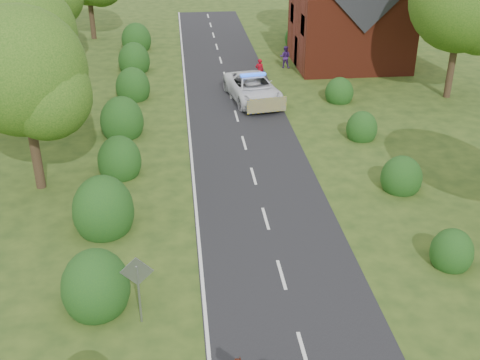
{
  "coord_description": "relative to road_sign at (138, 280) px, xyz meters",
  "views": [
    {
      "loc": [
        -3.45,
        -13.65,
        13.19
      ],
      "look_at": [
        -0.96,
        9.2,
        1.3
      ],
      "focal_mm": 45.0,
      "sensor_mm": 36.0,
      "label": 1
    }
  ],
  "objects": [
    {
      "name": "hedgerow_right",
      "position": [
        11.6,
        9.21,
        -1.1
      ],
      "size": [
        2.1,
        45.78,
        2.1
      ],
      "color": "#1A471B",
      "rests_on": "ground"
    },
    {
      "name": "ground",
      "position": [
        5.0,
        -2.0,
        -1.65
      ],
      "size": [
        120.0,
        120.0,
        0.0
      ],
      "primitive_type": "plane",
      "color": "#294117"
    },
    {
      "name": "tree_right_b",
      "position": [
        19.29,
        19.84,
        4.28
      ],
      "size": [
        6.56,
        6.4,
        9.4
      ],
      "color": "#332316",
      "rests_on": "ground"
    },
    {
      "name": "house",
      "position": [
        14.49,
        28.0,
        2.13
      ],
      "size": [
        8.0,
        7.4,
        9.17
      ],
      "color": "maroon",
      "rests_on": "ground"
    },
    {
      "name": "tree_left_b",
      "position": [
        -6.25,
        17.86,
        3.39
      ],
      "size": [
        5.74,
        5.6,
        8.07
      ],
      "color": "#332316",
      "rests_on": "ground"
    },
    {
      "name": "tree_left_a",
      "position": [
        -4.75,
        9.86,
        3.69
      ],
      "size": [
        5.74,
        5.6,
        8.38
      ],
      "color": "#332316",
      "rests_on": "ground"
    },
    {
      "name": "police_van",
      "position": [
        6.33,
        20.67,
        -0.83
      ],
      "size": [
        3.59,
        6.27,
        1.78
      ],
      "rotation": [
        0.0,
        0.0,
        0.16
      ],
      "color": "white",
      "rests_on": "ground"
    },
    {
      "name": "road",
      "position": [
        5.0,
        13.0,
        -1.64
      ],
      "size": [
        6.0,
        70.0,
        0.02
      ],
      "primitive_type": "cube",
      "color": "black",
      "rests_on": "ground"
    },
    {
      "name": "hedgerow_left",
      "position": [
        -1.51,
        9.69,
        -0.91
      ],
      "size": [
        2.75,
        50.41,
        3.0
      ],
      "color": "#1A471B",
      "rests_on": "ground"
    },
    {
      "name": "pedestrian_red",
      "position": [
        7.29,
        24.55,
        -0.86
      ],
      "size": [
        0.58,
        0.39,
        1.6
      ],
      "primitive_type": "imported",
      "rotation": [
        0.0,
        0.0,
        3.13
      ],
      "color": "maroon",
      "rests_on": "ground"
    },
    {
      "name": "road_sign",
      "position": [
        0.0,
        0.0,
        0.0
      ],
      "size": [
        1.06,
        0.08,
        2.53
      ],
      "color": "gray",
      "rests_on": "ground"
    },
    {
      "name": "pedestrian_purple",
      "position": [
        9.63,
        27.57,
        -0.84
      ],
      "size": [
        0.96,
        0.85,
        1.64
      ],
      "primitive_type": "imported",
      "rotation": [
        0.0,
        0.0,
        2.8
      ],
      "color": "#411F6C",
      "rests_on": "ground"
    },
    {
      "name": "road_markings",
      "position": [
        3.4,
        10.93,
        -1.63
      ],
      "size": [
        4.96,
        70.0,
        0.01
      ],
      "color": "white",
      "rests_on": "road"
    }
  ]
}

